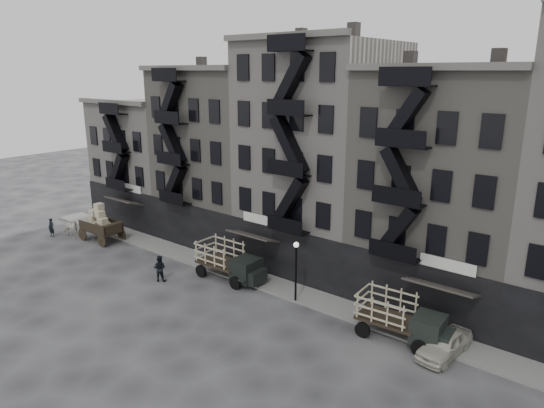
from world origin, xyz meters
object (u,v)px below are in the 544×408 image
Objects in this scene: stake_truck_east at (401,315)px; pedestrian_west at (51,228)px; stake_truck_west at (229,259)px; car_east at (445,344)px; horse at (70,228)px; pedestrian_mid at (160,268)px; wagon at (100,220)px.

stake_truck_east reaches higher than pedestrian_west.
stake_truck_west is 16.10m from car_east.
car_east is 2.31× the size of pedestrian_west.
pedestrian_west is (-1.37, -1.07, 0.06)m from horse.
stake_truck_east is at bearing 162.16° from pedestrian_mid.
pedestrian_mid is at bearing -172.03° from stake_truck_east.
car_east is (2.57, -0.02, -0.84)m from stake_truck_east.
wagon is at bearing -176.51° from stake_truck_west.
horse is 0.35× the size of stake_truck_east.
car_east is at bearing -0.10° from wagon.
horse is 18.36m from stake_truck_west.
wagon is 0.74× the size of stake_truck_west.
stake_truck_west is 5.13m from pedestrian_mid.
pedestrian_mid reaches higher than pedestrian_west.
horse is 0.47× the size of wagon.
stake_truck_west reaches higher than pedestrian_west.
horse is 31.79m from stake_truck_east.
pedestrian_west is at bearing -154.87° from wagon.
wagon is at bearing 178.87° from stake_truck_east.
pedestrian_west reaches higher than horse.
stake_truck_west is 2.83× the size of pedestrian_mid.
pedestrian_west is (-4.52, -2.32, -1.09)m from wagon.
wagon is 31.16m from car_east.
pedestrian_west is 15.80m from pedestrian_mid.
wagon is (3.15, 1.26, 1.15)m from horse.
car_east is at bearing -0.76° from stake_truck_west.
horse is 0.48× the size of car_east.
stake_truck_west reaches higher than stake_truck_east.
pedestrian_west is at bearing -166.64° from car_east.
stake_truck_east is 2.77× the size of pedestrian_mid.
wagon is 2.10× the size of pedestrian_mid.
pedestrian_west is at bearing -177.43° from stake_truck_east.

